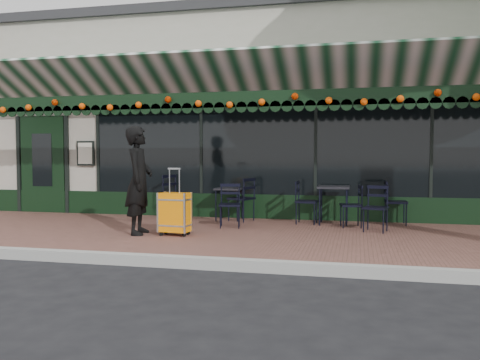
% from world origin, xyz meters
% --- Properties ---
extents(ground, '(80.00, 80.00, 0.00)m').
position_xyz_m(ground, '(0.00, 0.00, 0.00)').
color(ground, black).
rests_on(ground, ground).
extents(sidewalk, '(18.00, 4.00, 0.15)m').
position_xyz_m(sidewalk, '(0.00, 2.00, 0.07)').
color(sidewalk, brown).
rests_on(sidewalk, ground).
extents(curb, '(18.00, 0.16, 0.15)m').
position_xyz_m(curb, '(0.00, -0.08, 0.07)').
color(curb, '#9E9E99').
rests_on(curb, ground).
extents(restaurant_building, '(12.00, 9.60, 4.50)m').
position_xyz_m(restaurant_building, '(0.00, 7.84, 2.27)').
color(restaurant_building, '#A8A391').
rests_on(restaurant_building, ground).
extents(woman, '(0.53, 0.72, 1.80)m').
position_xyz_m(woman, '(-1.31, 1.50, 1.05)').
color(woman, black).
rests_on(woman, sidewalk).
extents(suitcase, '(0.50, 0.31, 1.10)m').
position_xyz_m(suitcase, '(-0.69, 1.50, 0.52)').
color(suitcase, orange).
rests_on(suitcase, sidewalk).
extents(cafe_table_a, '(0.59, 0.59, 0.73)m').
position_xyz_m(cafe_table_a, '(1.79, 3.44, 0.80)').
color(cafe_table_a, black).
rests_on(cafe_table_a, sidewalk).
extents(cafe_table_b, '(0.53, 0.53, 0.65)m').
position_xyz_m(cafe_table_b, '(-0.30, 3.60, 0.74)').
color(cafe_table_b, black).
rests_on(cafe_table_b, sidewalk).
extents(chair_a_left, '(0.45, 0.45, 0.78)m').
position_xyz_m(chair_a_left, '(2.12, 3.13, 0.54)').
color(chair_a_left, black).
rests_on(chair_a_left, sidewalk).
extents(chair_a_right, '(0.43, 0.43, 0.84)m').
position_xyz_m(chair_a_right, '(2.94, 3.65, 0.57)').
color(chair_a_right, black).
rests_on(chair_a_right, sidewalk).
extents(chair_a_front, '(0.49, 0.49, 0.81)m').
position_xyz_m(chair_a_front, '(2.54, 2.66, 0.55)').
color(chair_a_front, black).
rests_on(chair_a_front, sidewalk).
extents(chair_b_left, '(0.57, 0.57, 0.88)m').
position_xyz_m(chair_b_left, '(-0.03, 3.50, 0.59)').
color(chair_b_left, black).
rests_on(chair_b_left, sidewalk).
extents(chair_b_right, '(0.44, 0.44, 0.83)m').
position_xyz_m(chair_b_right, '(1.28, 3.40, 0.57)').
color(chair_b_right, black).
rests_on(chair_b_right, sidewalk).
extents(chair_b_front, '(0.48, 0.48, 0.81)m').
position_xyz_m(chair_b_front, '(-0.03, 2.59, 0.55)').
color(chair_b_front, black).
rests_on(chair_b_front, sidewalk).
extents(chair_solo, '(0.60, 0.60, 0.92)m').
position_xyz_m(chair_solo, '(-1.45, 3.65, 0.61)').
color(chair_solo, black).
rests_on(chair_solo, sidewalk).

